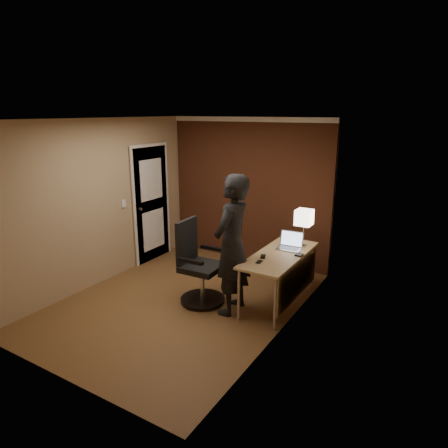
% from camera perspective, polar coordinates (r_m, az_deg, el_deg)
% --- Properties ---
extents(room, '(4.00, 4.00, 4.00)m').
position_cam_1_polar(room, '(6.72, -0.23, 5.35)').
color(room, brown).
rests_on(room, ground).
extents(desk, '(0.60, 1.50, 0.73)m').
position_cam_1_polar(desk, '(5.49, 8.61, -5.63)').
color(desk, tan).
rests_on(desk, ground).
extents(desk_lamp, '(0.22, 0.22, 0.54)m').
position_cam_1_polar(desk_lamp, '(5.72, 11.37, 0.86)').
color(desk_lamp, silver).
rests_on(desk_lamp, desk).
extents(laptop, '(0.35, 0.28, 0.23)m').
position_cam_1_polar(laptop, '(5.69, 9.45, -2.81)').
color(laptop, silver).
rests_on(laptop, desk).
extents(mouse, '(0.09, 0.11, 0.03)m').
position_cam_1_polar(mouse, '(5.30, 5.59, -4.64)').
color(mouse, black).
rests_on(mouse, desk).
extents(phone, '(0.07, 0.12, 0.01)m').
position_cam_1_polar(phone, '(5.15, 5.04, -5.42)').
color(phone, black).
rests_on(phone, desk).
extents(wallet, '(0.09, 0.11, 0.02)m').
position_cam_1_polar(wallet, '(5.45, 10.69, -4.34)').
color(wallet, black).
rests_on(wallet, desk).
extents(office_chair, '(0.62, 0.65, 1.15)m').
position_cam_1_polar(office_chair, '(5.57, -3.78, -6.22)').
color(office_chair, black).
rests_on(office_chair, ground).
extents(person, '(0.47, 0.69, 1.86)m').
position_cam_1_polar(person, '(5.15, 1.14, -3.05)').
color(person, black).
rests_on(person, ground).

